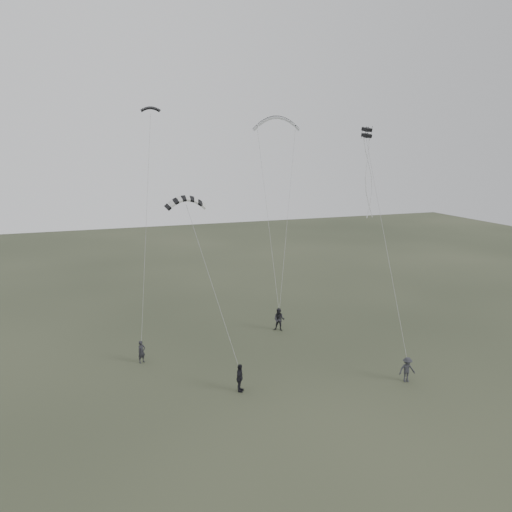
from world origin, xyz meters
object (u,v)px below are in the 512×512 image
object	(u,v)px
flyer_right	(279,320)
kite_box	(367,133)
kite_dark_small	(150,108)
kite_pale_large	(276,118)
flyer_center	(240,378)
kite_striped	(186,198)
flyer_left	(142,352)
flyer_far	(407,370)

from	to	relation	value
flyer_right	kite_box	bearing A→B (deg)	2.72
kite_dark_small	kite_box	xyz separation A→B (m)	(15.18, -6.34, -1.86)
kite_pale_large	flyer_right	bearing A→B (deg)	-89.46
flyer_center	kite_box	bearing A→B (deg)	-32.05
kite_dark_small	kite_striped	xyz separation A→B (m)	(1.29, -5.97, -6.39)
kite_pale_large	kite_box	xyz separation A→B (m)	(3.19, -10.32, -1.59)
flyer_right	kite_pale_large	xyz separation A→B (m)	(2.36, 6.85, 16.94)
kite_box	flyer_left	bearing A→B (deg)	168.32
flyer_right	kite_dark_small	bearing A→B (deg)	-161.85
flyer_right	kite_striped	xyz separation A→B (m)	(-8.33, -3.10, 10.82)
flyer_far	flyer_right	bearing A→B (deg)	119.56
flyer_far	kite_dark_small	bearing A→B (deg)	142.97
kite_dark_small	kite_pale_large	bearing A→B (deg)	29.61
flyer_center	kite_striped	bearing A→B (deg)	49.37
flyer_left	kite_pale_large	xyz separation A→B (m)	(14.16, 9.49, 17.10)
kite_striped	flyer_right	bearing A→B (deg)	22.26
flyer_right	kite_striped	size ratio (longest dim) A/B	0.70
flyer_far	flyer_center	bearing A→B (deg)	176.32
flyer_left	kite_box	distance (m)	23.29
flyer_right	kite_striped	bearing A→B (deg)	-124.83
flyer_far	kite_box	distance (m)	17.54
flyer_center	kite_dark_small	xyz separation A→B (m)	(-3.15, 12.08, 17.27)
kite_striped	kite_box	bearing A→B (deg)	0.32
flyer_right	flyer_far	xyz separation A→B (m)	(4.36, -11.65, -0.12)
flyer_left	flyer_right	xyz separation A→B (m)	(11.80, 2.65, 0.15)
flyer_right	flyer_far	bearing A→B (deg)	-34.74
flyer_left	kite_box	bearing A→B (deg)	-33.35
flyer_left	kite_dark_small	xyz separation A→B (m)	(2.17, 5.52, 17.36)
flyer_center	flyer_far	bearing A→B (deg)	-70.26
flyer_center	kite_striped	world-z (taller)	kite_striped
flyer_center	kite_striped	distance (m)	12.61
kite_box	flyer_right	bearing A→B (deg)	139.00
flyer_left	flyer_center	bearing A→B (deg)	-81.56
kite_dark_small	kite_pale_large	xyz separation A→B (m)	(11.98, 3.97, -0.27)
kite_pale_large	kite_dark_small	bearing A→B (deg)	-142.11
flyer_right	kite_striped	world-z (taller)	kite_striped
flyer_right	flyer_center	xyz separation A→B (m)	(-6.48, -9.21, -0.06)
flyer_center	flyer_left	bearing A→B (deg)	71.53
kite_dark_small	kite_striped	size ratio (longest dim) A/B	0.52
flyer_right	kite_box	distance (m)	16.69
flyer_far	kite_box	bearing A→B (deg)	90.77
flyer_left	kite_dark_small	distance (m)	18.35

